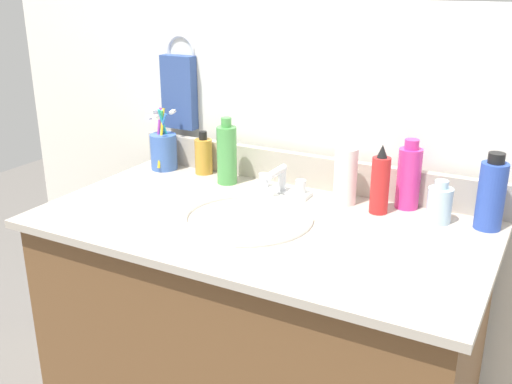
# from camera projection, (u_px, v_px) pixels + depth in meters

# --- Properties ---
(vanity_cabinet) EXTENTS (1.03, 0.54, 0.79)m
(vanity_cabinet) POSITION_uv_depth(u_px,v_px,m) (259.00, 364.00, 1.56)
(vanity_cabinet) COLOR brown
(vanity_cabinet) RESTS_ON ground_plane
(countertop) EXTENTS (1.08, 0.59, 0.02)m
(countertop) POSITION_uv_depth(u_px,v_px,m) (260.00, 224.00, 1.43)
(countertop) COLOR #B2A899
(countertop) RESTS_ON vanity_cabinet
(backsplash) EXTENTS (1.08, 0.02, 0.09)m
(backsplash) POSITION_uv_depth(u_px,v_px,m) (307.00, 170.00, 1.64)
(backsplash) COLOR #B2A899
(backsplash) RESTS_ON countertop
(back_wall) EXTENTS (2.18, 0.04, 1.30)m
(back_wall) POSITION_uv_depth(u_px,v_px,m) (314.00, 229.00, 1.76)
(back_wall) COLOR white
(back_wall) RESTS_ON ground_plane
(towel_ring) EXTENTS (0.10, 0.01, 0.10)m
(towel_ring) POSITION_uv_depth(u_px,v_px,m) (181.00, 51.00, 1.77)
(towel_ring) COLOR silver
(hand_towel) EXTENTS (0.11, 0.04, 0.22)m
(hand_towel) POSITION_uv_depth(u_px,v_px,m) (179.00, 92.00, 1.79)
(hand_towel) COLOR #334C8C
(sink_basin) EXTENTS (0.33, 0.33, 0.11)m
(sink_basin) POSITION_uv_depth(u_px,v_px,m) (245.00, 230.00, 1.44)
(sink_basin) COLOR white
(sink_basin) RESTS_ON countertop
(faucet) EXTENTS (0.16, 0.10, 0.08)m
(faucet) POSITION_uv_depth(u_px,v_px,m) (281.00, 185.00, 1.58)
(faucet) COLOR silver
(faucet) RESTS_ON countertop
(bottle_oil_amber) EXTENTS (0.05, 0.05, 0.13)m
(bottle_oil_amber) POSITION_uv_depth(u_px,v_px,m) (204.00, 156.00, 1.74)
(bottle_oil_amber) COLOR gold
(bottle_oil_amber) RESTS_ON countertop
(bottle_spray_red) EXTENTS (0.05, 0.05, 0.17)m
(bottle_spray_red) POSITION_uv_depth(u_px,v_px,m) (380.00, 183.00, 1.44)
(bottle_spray_red) COLOR red
(bottle_spray_red) RESTS_ON countertop
(bottle_gel_clear) EXTENTS (0.06, 0.06, 0.10)m
(bottle_gel_clear) POSITION_uv_depth(u_px,v_px,m) (439.00, 204.00, 1.40)
(bottle_gel_clear) COLOR silver
(bottle_gel_clear) RESTS_ON countertop
(bottle_toner_green) EXTENTS (0.06, 0.06, 0.19)m
(bottle_toner_green) POSITION_uv_depth(u_px,v_px,m) (227.00, 154.00, 1.65)
(bottle_toner_green) COLOR #4C9E4C
(bottle_toner_green) RESTS_ON countertop
(bottle_lotion_white) EXTENTS (0.06, 0.06, 0.17)m
(bottle_lotion_white) POSITION_uv_depth(u_px,v_px,m) (346.00, 173.00, 1.50)
(bottle_lotion_white) COLOR white
(bottle_lotion_white) RESTS_ON countertop
(bottle_soap_pink) EXTENTS (0.06, 0.06, 0.18)m
(bottle_soap_pink) POSITION_uv_depth(u_px,v_px,m) (409.00, 177.00, 1.47)
(bottle_soap_pink) COLOR #D8338C
(bottle_soap_pink) RESTS_ON countertop
(bottle_shampoo_blue) EXTENTS (0.06, 0.06, 0.18)m
(bottle_shampoo_blue) POSITION_uv_depth(u_px,v_px,m) (491.00, 194.00, 1.35)
(bottle_shampoo_blue) COLOR #2D4CB2
(bottle_shampoo_blue) RESTS_ON countertop
(cup_blue_plastic) EXTENTS (0.09, 0.10, 0.19)m
(cup_blue_plastic) POSITION_uv_depth(u_px,v_px,m) (163.00, 150.00, 1.78)
(cup_blue_plastic) COLOR #3F66B7
(cup_blue_plastic) RESTS_ON countertop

